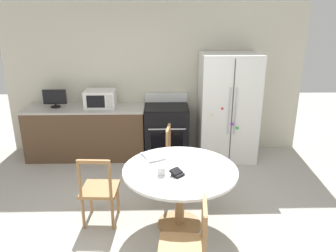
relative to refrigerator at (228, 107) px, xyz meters
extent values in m
plane|color=#B2ADA3|center=(-1.23, -2.22, -0.90)|extent=(14.00, 14.00, 0.00)
cube|color=beige|center=(-1.23, 0.43, 0.40)|extent=(5.20, 0.10, 2.60)
cube|color=brown|center=(-2.43, 0.07, -0.47)|extent=(2.00, 0.62, 0.86)
cube|color=#B7B2A8|center=(-2.43, 0.07, -0.02)|extent=(2.03, 0.64, 0.03)
cube|color=white|center=(0.00, 0.00, 0.00)|extent=(0.95, 0.72, 1.81)
cube|color=#333333|center=(0.00, -0.37, 0.00)|extent=(0.01, 0.01, 1.73)
cylinder|color=silver|center=(-0.05, -0.38, 0.05)|extent=(0.02, 0.02, 0.76)
cylinder|color=silver|center=(0.05, -0.38, 0.05)|extent=(0.02, 0.02, 0.76)
cube|color=red|center=(-0.16, -0.37, 0.09)|extent=(0.04, 0.01, 0.03)
cube|color=purple|center=(0.01, -0.37, -0.17)|extent=(0.05, 0.01, 0.04)
cube|color=#3FB259|center=(0.10, -0.37, -0.24)|extent=(0.05, 0.02, 0.04)
cube|color=yellow|center=(-0.33, -0.37, -0.02)|extent=(0.04, 0.01, 0.03)
cube|color=white|center=(-0.31, -0.37, -0.01)|extent=(0.07, 0.02, 0.05)
cube|color=black|center=(-1.03, 0.04, -0.45)|extent=(0.74, 0.64, 0.90)
cube|color=black|center=(-1.03, -0.28, -0.54)|extent=(0.53, 0.01, 0.40)
cylinder|color=silver|center=(-1.03, -0.31, -0.27)|extent=(0.61, 0.02, 0.02)
cube|color=black|center=(-1.03, 0.04, 0.01)|extent=(0.74, 0.64, 0.02)
cube|color=white|center=(-1.03, 0.33, 0.10)|extent=(0.74, 0.06, 0.16)
cube|color=white|center=(-2.15, 0.10, 0.14)|extent=(0.51, 0.39, 0.29)
cube|color=black|center=(-2.20, -0.10, 0.14)|extent=(0.29, 0.01, 0.20)
cube|color=silver|center=(-1.97, -0.10, 0.14)|extent=(0.10, 0.01, 0.21)
cylinder|color=black|center=(-2.92, 0.10, 0.01)|extent=(0.16, 0.16, 0.02)
cylinder|color=black|center=(-2.92, 0.10, 0.04)|extent=(0.03, 0.03, 0.04)
cube|color=black|center=(-2.92, 0.10, 0.18)|extent=(0.39, 0.05, 0.25)
cylinder|color=white|center=(-0.92, -1.97, -0.17)|extent=(1.31, 1.31, 0.03)
cylinder|color=#9E7042|center=(-0.92, -1.97, -0.53)|extent=(0.11, 0.11, 0.69)
cylinder|color=#9E7042|center=(-0.92, -1.97, -0.89)|extent=(0.52, 0.52, 0.03)
cube|color=#9E7042|center=(-0.96, -2.92, -0.47)|extent=(0.46, 0.46, 0.04)
cylinder|color=#9E7042|center=(-0.79, -3.11, -0.23)|extent=(0.04, 0.04, 0.45)
cylinder|color=#9E7042|center=(-0.75, -2.77, -0.23)|extent=(0.04, 0.04, 0.45)
cube|color=#9E7042|center=(-0.77, -2.94, -0.02)|extent=(0.07, 0.35, 0.04)
cube|color=#9E7042|center=(-1.87, -1.85, -0.47)|extent=(0.44, 0.44, 0.04)
cylinder|color=#9E7042|center=(-2.03, -1.67, -0.70)|extent=(0.04, 0.04, 0.41)
cylinder|color=#9E7042|center=(-1.69, -1.69, -0.70)|extent=(0.04, 0.04, 0.41)
cylinder|color=#9E7042|center=(-2.05, -2.01, -0.70)|extent=(0.04, 0.04, 0.41)
cylinder|color=#9E7042|center=(-1.71, -2.03, -0.70)|extent=(0.04, 0.04, 0.41)
cylinder|color=#9E7042|center=(-2.05, -2.03, -0.23)|extent=(0.04, 0.04, 0.45)
cylinder|color=#9E7042|center=(-1.71, -2.05, -0.23)|extent=(0.04, 0.04, 0.45)
cube|color=#9E7042|center=(-1.88, -2.04, -0.02)|extent=(0.35, 0.06, 0.04)
cube|color=#9E7042|center=(-0.84, -1.01, -0.47)|extent=(0.47, 0.47, 0.04)
cylinder|color=#9E7042|center=(-0.65, -0.87, -0.70)|extent=(0.04, 0.04, 0.41)
cylinder|color=#9E7042|center=(-0.70, -1.21, -0.70)|extent=(0.04, 0.04, 0.41)
cylinder|color=#9E7042|center=(-0.99, -0.82, -0.70)|extent=(0.04, 0.04, 0.41)
cylinder|color=#9E7042|center=(-1.04, -1.16, -0.70)|extent=(0.04, 0.04, 0.41)
cylinder|color=#9E7042|center=(-1.01, -0.82, -0.23)|extent=(0.04, 0.04, 0.45)
cylinder|color=#9E7042|center=(-1.05, -1.16, -0.23)|extent=(0.04, 0.04, 0.45)
cube|color=#9E7042|center=(-1.03, -0.99, -0.02)|extent=(0.08, 0.35, 0.04)
cylinder|color=silver|center=(-1.14, -2.10, -0.11)|extent=(0.09, 0.09, 0.09)
cylinder|color=red|center=(-1.14, -2.10, -0.13)|extent=(0.08, 0.08, 0.05)
cube|color=black|center=(-0.95, -2.13, -0.14)|extent=(0.15, 0.15, 0.03)
cube|color=black|center=(-0.97, -2.11, -0.12)|extent=(0.16, 0.15, 0.06)
cube|color=white|center=(-1.23, -1.63, -0.15)|extent=(0.30, 0.35, 0.01)
cube|color=beige|center=(-1.23, -1.63, -0.14)|extent=(0.32, 0.36, 0.01)
cube|color=silver|center=(-1.23, -1.63, -0.14)|extent=(0.33, 0.37, 0.01)
camera|label=1|loc=(-1.14, -5.31, 1.52)|focal=35.00mm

